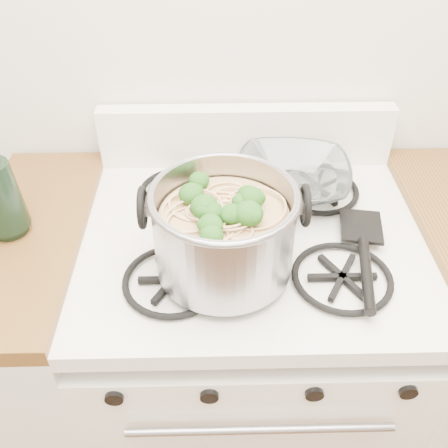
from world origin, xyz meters
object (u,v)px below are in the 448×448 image
at_px(stock_pot, 224,232).
at_px(glass_bowl, 292,184).
at_px(spatula, 362,224).
at_px(gas_range, 247,358).

relative_size(stock_pot, glass_bowl, 2.84).
bearing_deg(glass_bowl, spatula, -48.14).
xyz_separation_m(stock_pot, spatula, (0.31, 0.11, -0.08)).
height_order(spatula, glass_bowl, glass_bowl).
bearing_deg(glass_bowl, gas_range, -125.54).
bearing_deg(gas_range, stock_pot, -119.85).
relative_size(gas_range, stock_pot, 2.96).
relative_size(spatula, glass_bowl, 2.83).
xyz_separation_m(stock_pot, glass_bowl, (0.17, 0.26, -0.07)).
bearing_deg(stock_pot, spatula, 19.82).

